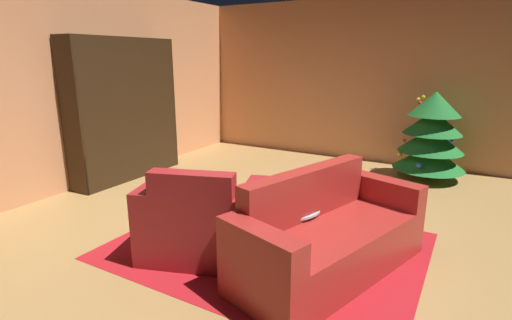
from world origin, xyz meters
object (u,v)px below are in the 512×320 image
Objects in this scene: coffee_table at (286,211)px; couch_red at (327,238)px; bookshelf_unit at (131,110)px; book_stack_on_table at (282,199)px; armchair_red at (204,223)px; decorated_tree at (431,136)px; bottle_on_table at (267,196)px.

couch_red is at bearing -14.36° from coffee_table.
coffee_table is at bearing -19.25° from bookshelf_unit.
bookshelf_unit reaches higher than couch_red.
coffee_table is 3.17× the size of book_stack_on_table.
decorated_tree is (1.45, 3.48, 0.33)m from armchair_red.
armchair_red is 6.30× the size of book_stack_on_table.
coffee_table is (0.61, 0.42, 0.09)m from armchair_red.
armchair_red reaches higher than bottle_on_table.
coffee_table is at bearing 34.86° from armchair_red.
couch_red is 1.51× the size of decorated_tree.
decorated_tree is at bearing 72.43° from bottle_on_table.
book_stack_on_table is at bearing -106.69° from decorated_tree.
book_stack_on_table is (0.54, 0.47, 0.18)m from armchair_red.
bookshelf_unit is at bearing 160.75° from coffee_table.
armchair_red is at bearing -31.44° from bookshelf_unit.
decorated_tree is (0.84, 3.06, 0.24)m from coffee_table.
bookshelf_unit is at bearing -152.59° from decorated_tree.
armchair_red is at bearing -143.07° from bottle_on_table.
couch_red is at bearing -18.65° from bookshelf_unit.
book_stack_on_table reaches higher than coffee_table.
couch_red is 9.83× the size of book_stack_on_table.
bookshelf_unit is 2.91m from armchair_red.
couch_red is 0.56m from book_stack_on_table.
book_stack_on_table is (2.96, -1.01, -0.50)m from bookshelf_unit.
armchair_red is at bearing -139.36° from book_stack_on_table.
armchair_red is 1.98× the size of coffee_table.
decorated_tree is (0.90, 3.01, 0.15)m from book_stack_on_table.
armchair_red is at bearing -145.14° from coffee_table.
bookshelf_unit is at bearing 158.41° from bottle_on_table.
couch_red is 8.77× the size of bottle_on_table.
coffee_table is at bearing 165.64° from couch_red.
decorated_tree is at bearing 27.41° from bookshelf_unit.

